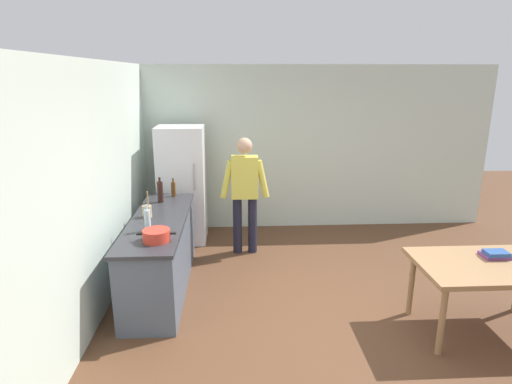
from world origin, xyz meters
The scene contains 13 objects.
ground_plane centered at (0.00, 0.00, 0.00)m, with size 14.00×14.00×0.00m, color brown.
wall_back centered at (0.00, 3.00, 1.35)m, with size 6.40×0.12×2.70m, color silver.
wall_left centered at (-2.60, 0.20, 1.35)m, with size 0.12×5.60×2.70m, color silver.
kitchen_counter centered at (-2.00, 0.80, 0.45)m, with size 0.64×2.20×0.90m.
refrigerator centered at (-1.90, 2.40, 0.90)m, with size 0.70×0.67×1.80m.
person centered at (-0.95, 1.85, 0.98)m, with size 0.70×0.22×1.70m.
dining_table centered at (1.40, -0.30, 0.67)m, with size 1.40×0.90×0.75m.
cooking_pot centered at (-1.90, 0.09, 0.96)m, with size 0.40×0.28×0.12m.
utensil_jar centered at (-2.14, 0.86, 0.98)m, with size 0.11×0.11×0.32m.
bottle_water_clear centered at (-2.04, 0.38, 1.03)m, with size 0.07×0.07×0.30m.
bottle_beer_brown centered at (-1.95, 1.76, 1.01)m, with size 0.06×0.06×0.26m.
bottle_wine_dark centered at (-2.08, 1.48, 1.05)m, with size 0.08×0.08×0.34m.
book_stack centered at (1.54, -0.17, 0.78)m, with size 0.26×0.20×0.08m.
Camera 1 is at (-1.10, -4.04, 2.55)m, focal length 30.00 mm.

